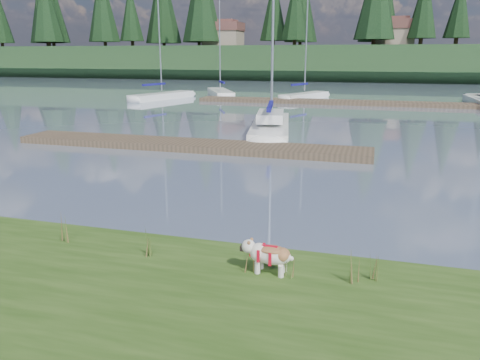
% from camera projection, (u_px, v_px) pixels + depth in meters
% --- Properties ---
extents(ground, '(200.00, 200.00, 0.00)m').
position_uv_depth(ground, '(327.00, 104.00, 39.16)').
color(ground, gray).
rests_on(ground, ground).
extents(ridge, '(200.00, 20.00, 5.00)m').
position_uv_depth(ridge, '(354.00, 63.00, 78.40)').
color(ridge, '#1A3319').
rests_on(ridge, ground).
extents(bulldog, '(0.93, 0.43, 0.56)m').
position_uv_depth(bulldog, '(269.00, 254.00, 8.12)').
color(bulldog, silver).
rests_on(bulldog, bank).
extents(sailboat_main, '(3.45, 9.48, 13.33)m').
position_uv_depth(sailboat_main, '(271.00, 123.00, 25.29)').
color(sailboat_main, white).
rests_on(sailboat_main, ground).
extents(dock_near, '(16.00, 2.00, 0.30)m').
position_uv_depth(dock_near, '(187.00, 145.00, 20.70)').
color(dock_near, '#4C3D2C').
rests_on(dock_near, ground).
extents(dock_far, '(26.00, 2.20, 0.30)m').
position_uv_depth(dock_far, '(351.00, 103.00, 38.59)').
color(dock_far, '#4C3D2C').
rests_on(dock_far, ground).
extents(sailboat_bg_0, '(3.92, 8.29, 11.84)m').
position_uv_depth(sailboat_bg_0, '(167.00, 95.00, 43.48)').
color(sailboat_bg_0, white).
rests_on(sailboat_bg_0, ground).
extents(sailboat_bg_1, '(5.26, 8.25, 12.49)m').
position_uv_depth(sailboat_bg_1, '(219.00, 92.00, 47.08)').
color(sailboat_bg_1, white).
rests_on(sailboat_bg_1, ground).
extents(sailboat_bg_2, '(4.24, 6.99, 10.71)m').
position_uv_depth(sailboat_bg_2, '(308.00, 95.00, 43.21)').
color(sailboat_bg_2, white).
rests_on(sailboat_bg_2, ground).
extents(weed_0, '(0.17, 0.14, 0.68)m').
position_uv_depth(weed_0, '(147.00, 241.00, 8.82)').
color(weed_0, '#475B23').
rests_on(weed_0, bank).
extents(weed_1, '(0.17, 0.14, 0.49)m').
position_uv_depth(weed_1, '(252.00, 261.00, 8.19)').
color(weed_1, '#475B23').
rests_on(weed_1, bank).
extents(weed_2, '(0.17, 0.14, 0.67)m').
position_uv_depth(weed_2, '(374.00, 265.00, 7.84)').
color(weed_2, '#475B23').
rests_on(weed_2, bank).
extents(weed_3, '(0.17, 0.14, 0.65)m').
position_uv_depth(weed_3, '(64.00, 229.00, 9.45)').
color(weed_3, '#475B23').
rests_on(weed_3, bank).
extents(weed_4, '(0.17, 0.14, 0.49)m').
position_uv_depth(weed_4, '(290.00, 267.00, 7.96)').
color(weed_4, '#475B23').
rests_on(weed_4, bank).
extents(weed_5, '(0.17, 0.14, 0.65)m').
position_uv_depth(weed_5, '(353.00, 268.00, 7.76)').
color(weed_5, '#475B23').
rests_on(weed_5, bank).
extents(mud_lip, '(60.00, 0.50, 0.14)m').
position_uv_depth(mud_lip, '(172.00, 250.00, 9.82)').
color(mud_lip, '#33281C').
rests_on(mud_lip, ground).
extents(conifer_0, '(5.72, 5.72, 14.15)m').
position_uv_depth(conifer_0, '(45.00, 5.00, 84.82)').
color(conifer_0, '#382619').
rests_on(conifer_0, ridge).
extents(conifer_1, '(4.40, 4.40, 11.30)m').
position_uv_depth(conifer_1, '(131.00, 12.00, 84.89)').
color(conifer_1, '#382619').
rests_on(conifer_1, ridge).
extents(conifer_3, '(4.84, 4.84, 12.25)m').
position_uv_depth(conifer_3, '(296.00, 6.00, 77.72)').
color(conifer_3, '#382619').
rests_on(conifer_3, ridge).
extents(conifer_5, '(3.96, 3.96, 10.35)m').
position_uv_depth(conifer_5, '(460.00, 6.00, 69.45)').
color(conifer_5, '#382619').
rests_on(conifer_5, ridge).
extents(house_0, '(6.30, 5.30, 4.65)m').
position_uv_depth(house_0, '(223.00, 34.00, 80.21)').
color(house_0, gray).
rests_on(house_0, ridge).
extents(house_1, '(6.30, 5.30, 4.65)m').
position_uv_depth(house_1, '(394.00, 32.00, 73.69)').
color(house_1, gray).
rests_on(house_1, ridge).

